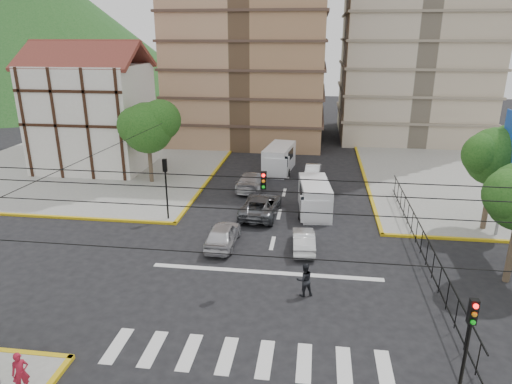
% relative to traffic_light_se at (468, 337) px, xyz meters
% --- Properties ---
extents(ground, '(160.00, 160.00, 0.00)m').
position_rel_traffic_light_se_xyz_m(ground, '(-7.80, 7.80, -3.11)').
color(ground, black).
rests_on(ground, ground).
extents(sidewalk_nw, '(26.00, 26.00, 0.15)m').
position_rel_traffic_light_se_xyz_m(sidewalk_nw, '(-27.80, 27.80, -3.04)').
color(sidewalk_nw, gray).
rests_on(sidewalk_nw, ground).
extents(sidewalk_ne, '(26.00, 26.00, 0.15)m').
position_rel_traffic_light_se_xyz_m(sidewalk_ne, '(12.20, 27.80, -3.04)').
color(sidewalk_ne, gray).
rests_on(sidewalk_ne, ground).
extents(crosswalk_stripes, '(12.00, 2.40, 0.01)m').
position_rel_traffic_light_se_xyz_m(crosswalk_stripes, '(-7.80, 1.80, -3.11)').
color(crosswalk_stripes, silver).
rests_on(crosswalk_stripes, ground).
extents(stop_line, '(13.00, 0.40, 0.01)m').
position_rel_traffic_light_se_xyz_m(stop_line, '(-7.80, 9.00, -3.11)').
color(stop_line, silver).
rests_on(stop_line, ground).
extents(tudor_building, '(10.80, 8.05, 12.23)m').
position_rel_traffic_light_se_xyz_m(tudor_building, '(-26.80, 27.80, 2.14)').
color(tudor_building, silver).
rests_on(tudor_building, ground).
extents(distant_hill, '(70.00, 70.00, 28.00)m').
position_rel_traffic_light_se_xyz_m(distant_hill, '(-62.80, 77.80, 10.89)').
color(distant_hill, '#194D1A').
rests_on(distant_hill, ground).
extents(park_fence, '(0.10, 22.50, 1.66)m').
position_rel_traffic_light_se_xyz_m(park_fence, '(1.20, 12.30, -3.11)').
color(park_fence, black).
rests_on(park_fence, ground).
extents(tree_park_c, '(4.65, 3.80, 7.25)m').
position_rel_traffic_light_se_xyz_m(tree_park_c, '(6.29, 16.81, 2.22)').
color(tree_park_c, '#473828').
rests_on(tree_park_c, ground).
extents(tree_tudor, '(5.39, 4.40, 7.43)m').
position_rel_traffic_light_se_xyz_m(tree_tudor, '(-19.70, 23.81, 2.11)').
color(tree_tudor, '#473828').
rests_on(tree_tudor, ground).
extents(traffic_light_se, '(0.28, 0.22, 4.40)m').
position_rel_traffic_light_se_xyz_m(traffic_light_se, '(0.00, 0.00, 0.00)').
color(traffic_light_se, black).
rests_on(traffic_light_se, ground).
extents(traffic_light_nw, '(0.28, 0.22, 4.40)m').
position_rel_traffic_light_se_xyz_m(traffic_light_nw, '(-15.60, 15.60, 0.00)').
color(traffic_light_nw, black).
rests_on(traffic_light_nw, ground).
extents(traffic_light_hanging, '(18.00, 9.12, 0.92)m').
position_rel_traffic_light_se_xyz_m(traffic_light_hanging, '(-7.80, 5.76, 2.79)').
color(traffic_light_hanging, black).
rests_on(traffic_light_hanging, ground).
extents(van_right_lane, '(2.62, 5.40, 2.34)m').
position_rel_traffic_light_se_xyz_m(van_right_lane, '(-5.25, 18.37, -1.98)').
color(van_right_lane, silver).
rests_on(van_right_lane, ground).
extents(van_left_lane, '(2.91, 5.82, 2.51)m').
position_rel_traffic_light_se_xyz_m(van_left_lane, '(-8.80, 28.84, -1.89)').
color(van_left_lane, silver).
rests_on(van_left_lane, ground).
extents(car_silver_front_left, '(1.81, 4.38, 1.49)m').
position_rel_traffic_light_se_xyz_m(car_silver_front_left, '(-10.88, 12.10, -2.37)').
color(car_silver_front_left, silver).
rests_on(car_silver_front_left, ground).
extents(car_white_front_right, '(1.59, 3.86, 1.24)m').
position_rel_traffic_light_se_xyz_m(car_white_front_right, '(-5.82, 12.18, -2.49)').
color(car_white_front_right, silver).
rests_on(car_white_front_right, ground).
extents(car_grey_mid_left, '(2.86, 5.62, 1.52)m').
position_rel_traffic_light_se_xyz_m(car_grey_mid_left, '(-9.16, 17.52, -2.35)').
color(car_grey_mid_left, '#525459').
rests_on(car_grey_mid_left, ground).
extents(car_silver_rear_left, '(2.31, 5.25, 1.50)m').
position_rel_traffic_light_se_xyz_m(car_silver_rear_left, '(-10.70, 23.34, -2.36)').
color(car_silver_rear_left, silver).
rests_on(car_silver_rear_left, ground).
extents(car_darkgrey_mid_right, '(1.63, 3.74, 1.25)m').
position_rel_traffic_light_se_xyz_m(car_darkgrey_mid_right, '(-4.68, 23.53, -2.49)').
color(car_darkgrey_mid_right, '#262628').
rests_on(car_darkgrey_mid_right, ground).
extents(car_white_rear_right, '(1.54, 3.85, 1.24)m').
position_rel_traffic_light_se_xyz_m(car_white_rear_right, '(-5.48, 27.83, -2.49)').
color(car_white_rear_right, white).
rests_on(car_white_rear_right, ground).
extents(pedestrian_sw_corner, '(0.71, 0.66, 1.63)m').
position_rel_traffic_light_se_xyz_m(pedestrian_sw_corner, '(-15.64, -1.30, -2.15)').
color(pedestrian_sw_corner, '#A5192F').
rests_on(pedestrian_sw_corner, sidewalk_sw).
extents(pedestrian_crosswalk, '(1.06, 0.96, 1.79)m').
position_rel_traffic_light_se_xyz_m(pedestrian_crosswalk, '(-5.59, 6.91, -2.22)').
color(pedestrian_crosswalk, black).
rests_on(pedestrian_crosswalk, ground).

